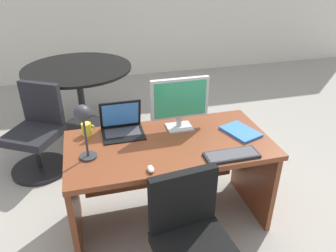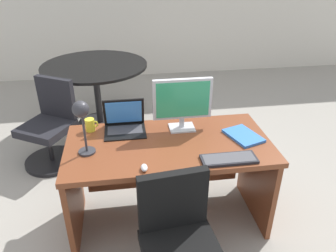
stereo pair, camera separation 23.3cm
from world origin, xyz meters
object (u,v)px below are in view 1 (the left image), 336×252
Objects in this scene: monitor at (180,100)px; meeting_table at (79,83)px; coffee_mug at (87,129)px; meeting_chair_near at (38,137)px; keyboard at (232,155)px; laptop at (122,123)px; book at (241,132)px; desk_lamp at (83,121)px; mouse at (151,169)px; desk at (168,164)px.

meeting_table is (-0.76, 1.63, -0.39)m from monitor.
coffee_mug is 1.04m from meeting_chair_near.
meeting_table reaches higher than keyboard.
laptop is 0.88m from keyboard.
keyboard is at bearing -64.60° from monitor.
book is at bearing -56.79° from meeting_table.
desk_lamp is at bearing -88.86° from meeting_table.
keyboard is 1.13× the size of book.
monitor is 0.59m from keyboard.
book is 1.19m from coffee_mug.
monitor is 0.75m from coffee_mug.
laptop is (-0.45, 0.06, -0.16)m from monitor.
mouse is at bearing -78.95° from meeting_table.
desk_lamp is at bearing -168.97° from desk.
monitor is 4.47× the size of coffee_mug.
keyboard is at bearing -64.87° from meeting_table.
laptop is at bearing 145.13° from desk.
meeting_chair_near is (-0.77, 0.80, -0.47)m from laptop.
desk_lamp is (-0.28, -0.33, 0.22)m from laptop.
keyboard is 1.10m from coffee_mug.
keyboard is 0.30× the size of meeting_table.
meeting_chair_near is (-0.45, -0.77, -0.25)m from meeting_table.
desk_lamp is at bearing -159.49° from monitor.
meeting_table reaches higher than book.
coffee_mug is at bearing 174.28° from monitor.
meeting_chair_near is (-0.87, 1.38, -0.41)m from mouse.
desk_lamp reaches higher than meeting_table.
laptop reaches higher than meeting_table.
keyboard is at bearing 2.48° from mouse.
desk is 19.44× the size of mouse.
keyboard is 0.35m from book.
mouse is at bearing -120.17° from desk.
keyboard is at bearing -12.82° from desk_lamp.
book is 2.01m from meeting_chair_near.
monitor is 0.36× the size of meeting_table.
desk is 1.90m from meeting_table.
desk_lamp is at bearing -176.65° from book.
coffee_mug is (-0.27, 0.01, -0.03)m from laptop.
meeting_table is (-1.00, 2.12, -0.16)m from keyboard.
mouse is 0.23× the size of book.
monitor is 0.48m from laptop.
laptop is 0.93m from book.
laptop is 0.84× the size of keyboard.
laptop reaches higher than book.
desk is 0.55m from keyboard.
mouse is at bearing -123.80° from monitor.
book is at bearing 54.18° from keyboard.
book is 3.30× the size of coffee_mug.
keyboard is (0.23, -0.49, -0.23)m from monitor.
desk_lamp reaches higher than mouse.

